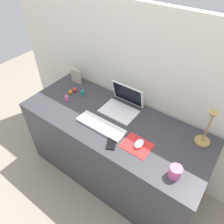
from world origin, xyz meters
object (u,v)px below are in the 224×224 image
cell_phone (112,143)px  toy_figurine_orange (71,92)px  toy_figurine_red (75,90)px  mouse (139,144)px  desk_lamp (207,129)px  coffee_mug (175,172)px  toy_figurine_pink (67,98)px  toy_figurine_teal (83,93)px  keyboard (101,126)px  picture_frame (76,76)px  laptop (123,104)px

cell_phone → toy_figurine_orange: toy_figurine_orange is taller
toy_figurine_red → mouse: bearing=-14.0°
cell_phone → desk_lamp: 0.66m
coffee_mug → toy_figurine_pink: 1.11m
toy_figurine_orange → toy_figurine_teal: size_ratio=0.68×
mouse → toy_figurine_red: 0.85m
keyboard → desk_lamp: 0.77m
coffee_mug → toy_figurine_red: 1.17m
desk_lamp → keyboard: bearing=-158.0°
mouse → toy_figurine_orange: bearing=169.2°
toy_figurine_orange → picture_frame: bearing=115.7°
cell_phone → desk_lamp: desk_lamp is taller
keyboard → toy_figurine_pink: toy_figurine_pink is taller
keyboard → desk_lamp: bearing=22.0°
coffee_mug → toy_figurine_teal: coffee_mug is taller
coffee_mug → toy_figurine_red: coffee_mug is taller
toy_figurine_red → keyboard: bearing=-24.1°
keyboard → toy_figurine_pink: size_ratio=6.95×
picture_frame → toy_figurine_orange: (0.08, -0.17, -0.05)m
mouse → coffee_mug: coffee_mug is taller
coffee_mug → toy_figurine_orange: size_ratio=2.06×
coffee_mug → toy_figurine_teal: bearing=164.5°
picture_frame → toy_figurine_teal: 0.23m
desk_lamp → picture_frame: desk_lamp is taller
toy_figurine_red → desk_lamp: bearing=3.1°
picture_frame → toy_figurine_red: 0.16m
keyboard → toy_figurine_teal: toy_figurine_teal is taller
keyboard → toy_figurine_orange: bearing=161.0°
desk_lamp → toy_figurine_red: (-1.18, -0.06, -0.14)m
coffee_mug → toy_figurine_red: bearing=165.8°
desk_lamp → toy_figurine_pink: (-1.15, -0.21, -0.13)m
picture_frame → toy_figurine_orange: picture_frame is taller
mouse → toy_figurine_pink: 0.79m
picture_frame → toy_figurine_pink: (0.13, -0.26, -0.05)m
toy_figurine_teal → keyboard: bearing=-29.3°
desk_lamp → coffee_mug: bearing=-98.4°
keyboard → cell_phone: bearing=-27.4°
toy_figurine_red → toy_figurine_teal: 0.10m
picture_frame → toy_figurine_pink: picture_frame is taller
laptop → mouse: 0.42m
cell_phone → toy_figurine_teal: (-0.55, 0.30, 0.03)m
cell_phone → toy_figurine_red: toy_figurine_red is taller
mouse → cell_phone: bearing=-150.6°
laptop → cell_phone: laptop is taller
cell_phone → toy_figurine_teal: 0.63m
cell_phone → coffee_mug: coffee_mug is taller
toy_figurine_pink → desk_lamp: bearing=10.1°
mouse → toy_figurine_pink: bearing=175.3°
coffee_mug → toy_figurine_pink: (-1.10, 0.15, -0.01)m
desk_lamp → picture_frame: bearing=177.3°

